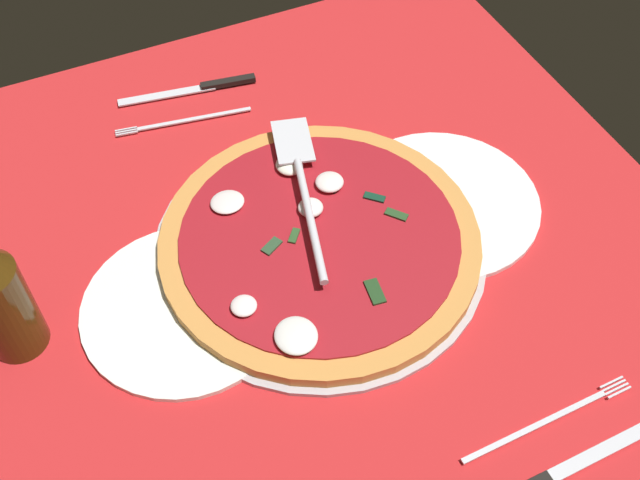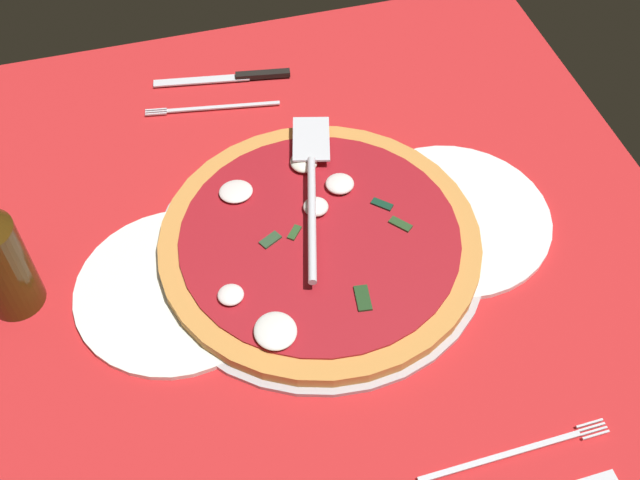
{
  "view_description": "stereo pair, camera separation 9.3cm",
  "coord_description": "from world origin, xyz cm",
  "px_view_note": "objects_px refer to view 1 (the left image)",
  "views": [
    {
      "loc": [
        22.54,
        53.0,
        74.7
      ],
      "look_at": [
        -1.78,
        0.08,
        2.01
      ],
      "focal_mm": 43.69,
      "sensor_mm": 36.0,
      "label": 1
    },
    {
      "loc": [
        13.81,
        56.2,
        74.7
      ],
      "look_at": [
        -1.78,
        0.08,
        2.01
      ],
      "focal_mm": 43.69,
      "sensor_mm": 36.0,
      "label": 2
    }
  ],
  "objects_px": {
    "place_setting_far": "(549,451)",
    "place_setting_near": "(192,106)",
    "dinner_plate_right": "(184,308)",
    "pizza": "(319,240)",
    "pizza_server": "(303,187)",
    "dinner_plate_left": "(442,203)"
  },
  "relations": [
    {
      "from": "pizza_server",
      "to": "place_setting_near",
      "type": "relative_size",
      "value": 1.24
    },
    {
      "from": "pizza_server",
      "to": "pizza",
      "type": "bearing_deg",
      "value": -172.89
    },
    {
      "from": "pizza",
      "to": "dinner_plate_right",
      "type": "bearing_deg",
      "value": 5.12
    },
    {
      "from": "dinner_plate_left",
      "to": "place_setting_near",
      "type": "relative_size",
      "value": 1.14
    },
    {
      "from": "dinner_plate_left",
      "to": "pizza",
      "type": "bearing_deg",
      "value": -0.19
    },
    {
      "from": "place_setting_far",
      "to": "dinner_plate_right",
      "type": "bearing_deg",
      "value": 130.39
    },
    {
      "from": "dinner_plate_left",
      "to": "pizza_server",
      "type": "bearing_deg",
      "value": -21.99
    },
    {
      "from": "pizza",
      "to": "pizza_server",
      "type": "bearing_deg",
      "value": -97.62
    },
    {
      "from": "place_setting_far",
      "to": "place_setting_near",
      "type": "bearing_deg",
      "value": 102.91
    },
    {
      "from": "pizza_server",
      "to": "place_setting_far",
      "type": "distance_m",
      "value": 0.41
    },
    {
      "from": "dinner_plate_right",
      "to": "dinner_plate_left",
      "type": "bearing_deg",
      "value": -177.49
    },
    {
      "from": "dinner_plate_left",
      "to": "pizza",
      "type": "height_order",
      "value": "pizza"
    },
    {
      "from": "dinner_plate_right",
      "to": "place_setting_near",
      "type": "distance_m",
      "value": 0.35
    },
    {
      "from": "dinner_plate_right",
      "to": "place_setting_near",
      "type": "bearing_deg",
      "value": -110.29
    },
    {
      "from": "dinner_plate_right",
      "to": "place_setting_far",
      "type": "xyz_separation_m",
      "value": [
        -0.28,
        0.32,
        -0.0
      ]
    },
    {
      "from": "pizza",
      "to": "pizza_server",
      "type": "relative_size",
      "value": 1.43
    },
    {
      "from": "place_setting_near",
      "to": "dinner_plate_left",
      "type": "bearing_deg",
      "value": 135.58
    },
    {
      "from": "pizza",
      "to": "place_setting_near",
      "type": "relative_size",
      "value": 1.77
    },
    {
      "from": "dinner_plate_left",
      "to": "dinner_plate_right",
      "type": "bearing_deg",
      "value": 2.51
    },
    {
      "from": "dinner_plate_left",
      "to": "pizza_server",
      "type": "height_order",
      "value": "pizza_server"
    },
    {
      "from": "dinner_plate_right",
      "to": "place_setting_near",
      "type": "height_order",
      "value": "place_setting_near"
    },
    {
      "from": "dinner_plate_left",
      "to": "pizza_server",
      "type": "relative_size",
      "value": 0.92
    }
  ]
}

